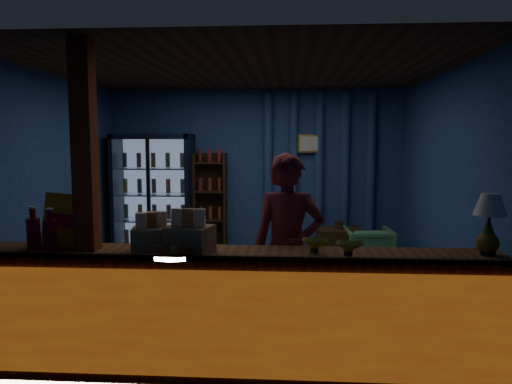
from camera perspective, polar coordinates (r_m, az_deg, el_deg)
ground at (r=6.00m, az=-1.54°, el=-11.63°), size 4.60×4.60×0.00m
room_walls at (r=5.72m, az=-1.58°, el=3.51°), size 4.60×4.60×4.60m
counter at (r=4.05m, az=-4.18°, el=-13.43°), size 4.40×0.57×0.99m
support_post at (r=4.15m, az=-18.78°, el=-1.58°), size 0.16×0.16×2.60m
beverage_cooler at (r=7.94m, az=-11.43°, el=-0.46°), size 1.20×0.62×1.90m
bottle_shelf at (r=7.92m, az=-5.19°, el=-1.40°), size 0.50×0.28×1.60m
curtain_folds at (r=7.86m, az=7.21°, el=2.23°), size 1.74×0.14×2.50m
framed_picture at (r=7.79m, az=6.16°, el=5.52°), size 0.36×0.04×0.28m
shopkeeper at (r=4.41m, az=3.66°, el=-6.71°), size 0.63×0.42×1.71m
green_chair at (r=7.23m, az=12.68°, el=-6.28°), size 0.67×0.69×0.59m
side_table at (r=7.26m, az=9.43°, el=-6.28°), size 0.65×0.50×0.66m
yellow_sign at (r=4.35m, az=-20.72°, el=-3.07°), size 0.54×0.32×0.43m
soda_bottles at (r=4.30m, az=-23.29°, el=-4.33°), size 0.28×0.19×0.34m
snack_box_left at (r=3.89m, az=-7.56°, el=-5.17°), size 0.39×0.35×0.35m
snack_box_centre at (r=4.00m, az=-11.82°, el=-5.12°), size 0.33×0.29×0.31m
pastry_tray at (r=3.91m, az=-9.06°, el=-6.57°), size 0.51×0.51×0.08m
banana_bunches at (r=3.85m, az=8.63°, el=-5.98°), size 0.47×0.29×0.16m
table_lamp at (r=4.14m, az=25.18°, el=-1.57°), size 0.24×0.24×0.47m
pineapple at (r=4.19m, az=24.96°, el=-4.93°), size 0.17×0.17×0.29m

